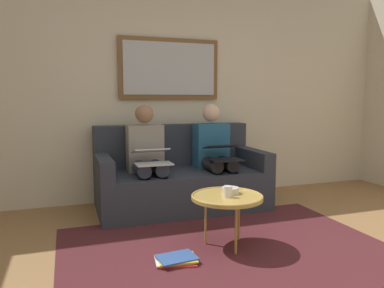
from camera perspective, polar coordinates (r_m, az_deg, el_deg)
wall_rear at (r=4.51m, az=-3.77°, el=8.28°), size 6.00×0.12×2.60m
area_rug at (r=3.09m, az=5.33°, el=-15.71°), size 2.60×1.80×0.01m
couch at (r=4.14m, az=-1.89°, el=-5.35°), size 1.82×0.90×0.90m
framed_mirror at (r=4.43m, az=-3.47°, el=11.54°), size 1.20×0.05×0.71m
coffee_table at (r=3.02m, az=5.43°, el=-8.24°), size 0.58×0.58×0.43m
cup at (r=2.97m, az=5.57°, el=-7.33°), size 0.07×0.07×0.09m
bowl at (r=3.09m, az=5.94°, el=-7.14°), size 0.14×0.14×0.05m
person_left at (r=4.15m, az=3.45°, el=-1.18°), size 0.38×0.58×1.14m
laptop_black at (r=3.93m, az=4.78°, el=-1.27°), size 0.32×0.38×0.16m
person_right at (r=3.92m, az=-6.99°, el=-1.69°), size 0.38×0.58×1.14m
laptop_silver at (r=3.69m, az=-6.20°, el=-1.91°), size 0.36×0.35×0.15m
magazine_stack at (r=2.84m, az=-2.44°, el=-17.38°), size 0.33×0.26×0.04m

